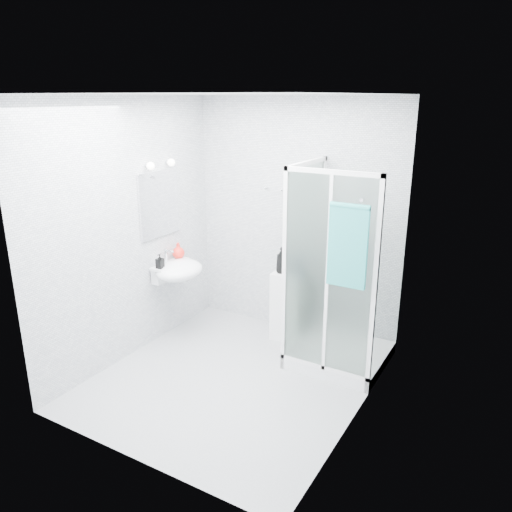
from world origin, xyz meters
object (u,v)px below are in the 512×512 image
Objects in this scene: wall_basin at (178,270)px; soap_dispenser_orange at (178,250)px; storage_cabinet at (288,305)px; soap_dispenser_black at (160,261)px; shower_enclosure at (331,322)px; shampoo_bottle_a at (281,260)px; hand_towel at (348,244)px; shampoo_bottle_b at (294,263)px.

wall_basin is 0.27m from soap_dispenser_orange.
soap_dispenser_black is (-1.11, -0.79, 0.55)m from storage_cabinet.
shower_enclosure is at bearing 10.81° from wall_basin.
shampoo_bottle_a is (-0.07, -0.06, 0.53)m from storage_cabinet.
soap_dispenser_black reaches higher than storage_cabinet.
hand_towel is at bearing 3.01° from soap_dispenser_black.
shampoo_bottle_a is at bearing 18.54° from soap_dispenser_orange.
shower_enclosure reaches higher than storage_cabinet.
shower_enclosure is 11.40× the size of soap_dispenser_orange.
hand_towel is (0.27, -0.40, 0.95)m from shower_enclosure.
shampoo_bottle_a is (-0.95, 0.63, -0.48)m from hand_towel.
shampoo_bottle_b is (0.07, -0.02, 0.51)m from storage_cabinet.
storage_cabinet is 1.48m from soap_dispenser_black.
soap_dispenser_orange is (-1.78, -0.14, 0.50)m from shower_enclosure.
wall_basin is at bearing 177.47° from hand_towel.
shampoo_bottle_b is at bearing 27.68° from wall_basin.
shampoo_bottle_b is (0.14, 0.04, -0.02)m from shampoo_bottle_a.
shampoo_bottle_a is 1.83× the size of soap_dispenser_black.
soap_dispenser_orange reaches higher than storage_cabinet.
soap_dispenser_black is at bearing -163.68° from shower_enclosure.
storage_cabinet is 4.99× the size of soap_dispenser_black.
soap_dispenser_orange is at bearing 172.63° from hand_towel.
hand_towel is at bearing -2.53° from wall_basin.
soap_dispenser_orange reaches higher than soap_dispenser_black.
shower_enclosure reaches higher than shampoo_bottle_b.
shampoo_bottle_b is at bearing -19.82° from storage_cabinet.
shampoo_bottle_a is 0.14m from shampoo_bottle_b.
wall_basin is 1.26m from shampoo_bottle_b.
shampoo_bottle_b is at bearing 153.96° from shower_enclosure.
shampoo_bottle_b is (-0.54, 0.27, 0.45)m from shower_enclosure.
shower_enclosure is 12.94× the size of soap_dispenser_black.
shower_enclosure is 2.74× the size of hand_towel.
shower_enclosure is at bearing 16.32° from soap_dispenser_black.
shower_enclosure reaches higher than soap_dispenser_black.
shower_enclosure is 0.68m from storage_cabinet.
shampoo_bottle_a is (0.97, 0.55, 0.12)m from wall_basin.
soap_dispenser_orange is at bearing -175.61° from shower_enclosure.
shampoo_bottle_a reaches higher than soap_dispenser_orange.
storage_cabinet is 3.08× the size of shampoo_bottle_b.
shampoo_bottle_a reaches higher than shampoo_bottle_b.
shampoo_bottle_a reaches higher than soap_dispenser_black.
soap_dispenser_orange reaches higher than shampoo_bottle_b.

